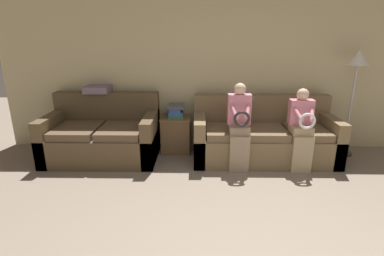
# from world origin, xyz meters

# --- Properties ---
(wall_back) EXTENTS (7.32, 0.06, 2.55)m
(wall_back) POSITION_xyz_m (0.00, 3.11, 1.27)
(wall_back) COLOR #C6B789
(wall_back) RESTS_ON ground_plane
(couch_main) EXTENTS (2.09, 0.89, 0.93)m
(couch_main) POSITION_xyz_m (0.47, 2.59, 0.33)
(couch_main) COLOR brown
(couch_main) RESTS_ON ground_plane
(couch_side) EXTENTS (1.63, 0.97, 0.95)m
(couch_side) POSITION_xyz_m (-1.96, 2.58, 0.33)
(couch_side) COLOR brown
(couch_side) RESTS_ON ground_plane
(child_left_seated) EXTENTS (0.32, 0.37, 1.20)m
(child_left_seated) POSITION_xyz_m (0.04, 2.22, 0.65)
(child_left_seated) COLOR gray
(child_left_seated) RESTS_ON ground_plane
(child_right_seated) EXTENTS (0.32, 0.37, 1.13)m
(child_right_seated) POSITION_xyz_m (0.89, 2.21, 0.61)
(child_right_seated) COLOR tan
(child_right_seated) RESTS_ON ground_plane
(side_shelf) EXTENTS (0.47, 0.42, 0.57)m
(side_shelf) POSITION_xyz_m (-0.88, 2.85, 0.29)
(side_shelf) COLOR brown
(side_shelf) RESTS_ON ground_plane
(book_stack) EXTENTS (0.25, 0.31, 0.20)m
(book_stack) POSITION_xyz_m (-0.87, 2.85, 0.67)
(book_stack) COLOR #3D8451
(book_stack) RESTS_ON side_shelf
(floor_lamp) EXTENTS (0.30, 0.30, 1.61)m
(floor_lamp) POSITION_xyz_m (1.79, 2.76, 1.34)
(floor_lamp) COLOR #2D2B28
(floor_lamp) RESTS_ON ground_plane
(throw_pillow) EXTENTS (0.38, 0.38, 0.10)m
(throw_pillow) POSITION_xyz_m (-2.09, 2.92, 1.00)
(throw_pillow) COLOR slate
(throw_pillow) RESTS_ON couch_side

